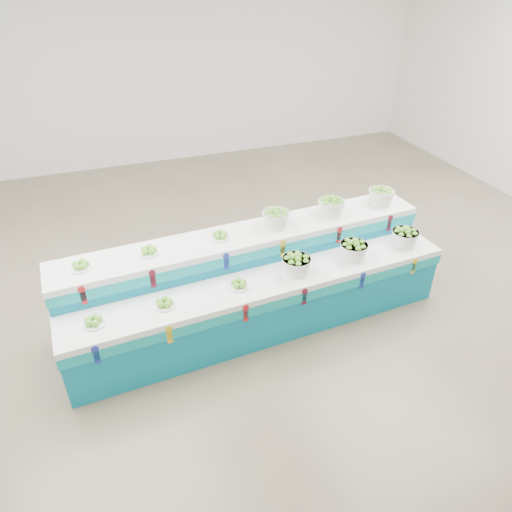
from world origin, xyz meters
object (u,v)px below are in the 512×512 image
(display_stand, at_px, (256,282))
(basket_upper_right, at_px, (381,196))
(plate_upper_mid, at_px, (149,250))
(basket_lower_left, at_px, (296,264))

(display_stand, height_order, basket_upper_right, basket_upper_right)
(plate_upper_mid, bearing_deg, basket_upper_right, 3.44)
(basket_lower_left, bearing_deg, plate_upper_mid, 163.28)
(plate_upper_mid, relative_size, basket_upper_right, 0.66)
(basket_lower_left, distance_m, basket_upper_right, 1.58)
(basket_lower_left, height_order, plate_upper_mid, plate_upper_mid)
(basket_lower_left, distance_m, plate_upper_mid, 1.58)
(display_stand, distance_m, plate_upper_mid, 1.26)
(plate_upper_mid, xyz_separation_m, basket_upper_right, (2.91, 0.17, 0.07))
(display_stand, relative_size, plate_upper_mid, 20.81)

